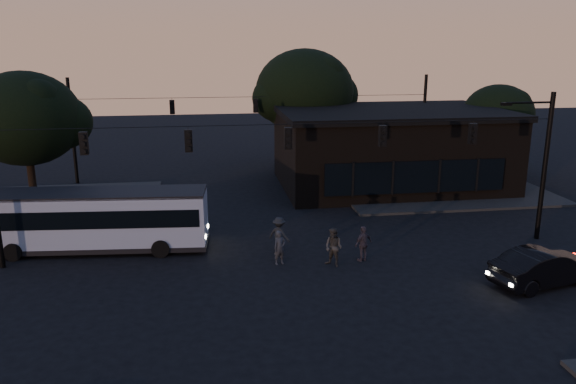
{
  "coord_description": "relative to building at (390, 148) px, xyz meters",
  "views": [
    {
      "loc": [
        -3.79,
        -21.2,
        9.75
      ],
      "look_at": [
        0.0,
        4.0,
        3.0
      ],
      "focal_mm": 35.0,
      "sensor_mm": 36.0,
      "label": 1
    }
  ],
  "objects": [
    {
      "name": "car",
      "position": [
        0.98,
        -17.3,
        -1.93
      ],
      "size": [
        4.96,
        2.73,
        1.55
      ],
      "primitive_type": "imported",
      "rotation": [
        0.0,
        0.0,
        1.81
      ],
      "color": "black",
      "rests_on": "ground"
    },
    {
      "name": "bus",
      "position": [
        -18.04,
        -10.34,
        -1.05
      ],
      "size": [
        10.64,
        3.28,
        2.95
      ],
      "rotation": [
        0.0,
        0.0,
        -0.08
      ],
      "color": "#8490A9",
      "rests_on": "ground"
    },
    {
      "name": "tree_right",
      "position": [
        9.0,
        2.03,
        1.93
      ],
      "size": [
        5.2,
        5.2,
        6.86
      ],
      "color": "black",
      "rests_on": "ground"
    },
    {
      "name": "ground",
      "position": [
        -9.0,
        -15.97,
        -2.71
      ],
      "size": [
        120.0,
        120.0,
        0.0
      ],
      "primitive_type": "plane",
      "color": "black",
      "rests_on": "ground"
    },
    {
      "name": "signal_rig_near",
      "position": [
        -9.0,
        -11.97,
        1.74
      ],
      "size": [
        26.24,
        0.3,
        7.5
      ],
      "color": "black",
      "rests_on": "ground"
    },
    {
      "name": "sidewalk_far_left",
      "position": [
        -23.0,
        -1.97,
        -2.63
      ],
      "size": [
        14.0,
        10.0,
        0.15
      ],
      "primitive_type": "cube",
      "color": "black",
      "rests_on": "ground"
    },
    {
      "name": "pedestrian_b",
      "position": [
        -7.23,
        -14.01,
        -1.82
      ],
      "size": [
        1.09,
        1.09,
        1.78
      ],
      "primitive_type": "imported",
      "rotation": [
        0.0,
        0.0,
        -0.81
      ],
      "color": "#2B2927",
      "rests_on": "ground"
    },
    {
      "name": "sidewalk_far_right",
      "position": [
        3.0,
        -1.97,
        -2.63
      ],
      "size": [
        14.0,
        10.0,
        0.15
      ],
      "primitive_type": "cube",
      "color": "black",
      "rests_on": "ground"
    },
    {
      "name": "signal_rig_far",
      "position": [
        -9.0,
        4.03,
        1.5
      ],
      "size": [
        26.24,
        0.3,
        7.5
      ],
      "color": "black",
      "rests_on": "ground"
    },
    {
      "name": "pedestrian_c",
      "position": [
        -5.74,
        -13.62,
        -1.86
      ],
      "size": [
        1.07,
        0.83,
        1.69
      ],
      "primitive_type": "imported",
      "rotation": [
        0.0,
        0.0,
        3.63
      ],
      "color": "#2F2933",
      "rests_on": "ground"
    },
    {
      "name": "tree_behind",
      "position": [
        -5.0,
        6.03,
        3.48
      ],
      "size": [
        7.6,
        7.6,
        9.43
      ],
      "color": "black",
      "rests_on": "ground"
    },
    {
      "name": "tree_left",
      "position": [
        -23.0,
        -2.97,
        2.86
      ],
      "size": [
        6.4,
        6.4,
        8.3
      ],
      "color": "black",
      "rests_on": "ground"
    },
    {
      "name": "pedestrian_a",
      "position": [
        -9.6,
        -13.43,
        -1.92
      ],
      "size": [
        0.67,
        0.54,
        1.58
      ],
      "primitive_type": "imported",
      "rotation": [
        0.0,
        0.0,
        0.32
      ],
      "color": "#22242A",
      "rests_on": "ground"
    },
    {
      "name": "pedestrian_d",
      "position": [
        -9.41,
        -11.83,
        -1.85
      ],
      "size": [
        1.27,
        1.19,
        1.73
      ],
      "primitive_type": "imported",
      "rotation": [
        0.0,
        0.0,
        2.49
      ],
      "color": "black",
      "rests_on": "ground"
    },
    {
      "name": "building",
      "position": [
        0.0,
        0.0,
        0.0
      ],
      "size": [
        15.4,
        10.41,
        5.4
      ],
      "color": "black",
      "rests_on": "ground"
    }
  ]
}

